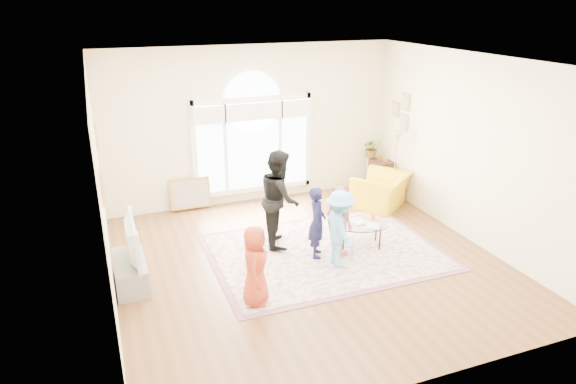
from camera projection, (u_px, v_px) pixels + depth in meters
name	position (u px, v px, depth m)	size (l,w,h in m)	color
ground	(309.00, 262.00, 8.34)	(6.00, 6.00, 0.00)	brown
room_shell	(255.00, 129.00, 10.26)	(6.00, 6.00, 6.00)	beige
area_rug	(325.00, 252.00, 8.66)	(3.60, 2.60, 0.02)	beige
rug_border	(325.00, 252.00, 8.66)	(3.80, 2.80, 0.01)	#854E5E
tv_console	(131.00, 273.00, 7.61)	(0.45, 1.00, 0.42)	gray
television	(127.00, 240.00, 7.43)	(0.17, 1.10, 0.64)	black
coffee_table	(361.00, 225.00, 8.74)	(1.12, 0.91, 0.54)	silver
armchair	(381.00, 191.00, 10.42)	(1.08, 0.94, 0.70)	yellow
side_cabinet	(381.00, 176.00, 11.31)	(0.40, 0.50, 0.70)	black
floor_lamp	(397.00, 143.00, 10.38)	(0.29, 0.29, 1.51)	black
plant_pedestal	(371.00, 172.00, 11.55)	(0.20, 0.20, 0.70)	white
potted_plant	(372.00, 148.00, 11.35)	(0.39, 0.34, 0.43)	#33722D
leaning_picture	(191.00, 210.00, 10.42)	(0.80, 0.05, 0.62)	tan
child_red	(255.00, 266.00, 7.02)	(0.56, 0.37, 1.16)	#B53B23
child_navy	(317.00, 222.00, 8.32)	(0.44, 0.29, 1.20)	#151536
child_black	(280.00, 198.00, 8.66)	(0.81, 0.63, 1.67)	black
child_pink	(339.00, 221.00, 8.37)	(0.70, 0.29, 1.19)	#F5A7C0
child_blue	(340.00, 229.00, 8.01)	(0.81, 0.47, 1.26)	#65B3E0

